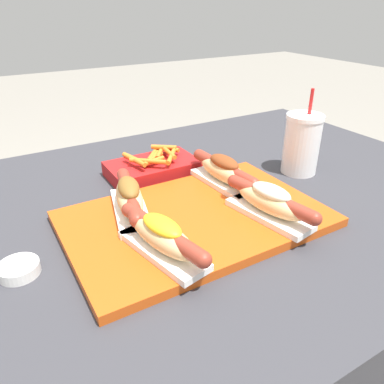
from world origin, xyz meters
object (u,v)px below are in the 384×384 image
(serving_tray, at_px, (197,218))
(hot_dog_0, at_px, (162,237))
(fries_basket, at_px, (153,167))
(sauce_bowl, at_px, (19,268))
(drink_cup, at_px, (302,144))
(hot_dog_2, at_px, (129,198))
(hot_dog_1, at_px, (270,202))
(hot_dog_3, at_px, (224,171))

(serving_tray, xyz_separation_m, hot_dog_0, (-0.11, -0.08, 0.04))
(hot_dog_0, xyz_separation_m, fries_basket, (0.13, 0.32, -0.03))
(sauce_bowl, height_order, drink_cup, drink_cup)
(hot_dog_0, height_order, hot_dog_2, hot_dog_2)
(serving_tray, bearing_deg, hot_dog_1, -34.55)
(fries_basket, bearing_deg, serving_tray, -94.80)
(hot_dog_1, xyz_separation_m, drink_cup, (0.23, 0.15, 0.02))
(hot_dog_1, relative_size, fries_basket, 0.99)
(fries_basket, bearing_deg, drink_cup, -27.75)
(hot_dog_2, relative_size, sauce_bowl, 3.27)
(hot_dog_3, bearing_deg, fries_basket, 120.46)
(hot_dog_0, height_order, hot_dog_1, hot_dog_1)
(hot_dog_0, xyz_separation_m, drink_cup, (0.46, 0.15, 0.02))
(hot_dog_0, xyz_separation_m, hot_dog_2, (0.00, 0.15, 0.00))
(serving_tray, distance_m, hot_dog_2, 0.14)
(hot_dog_0, bearing_deg, hot_dog_3, 34.48)
(hot_dog_0, bearing_deg, hot_dog_1, -0.07)
(hot_dog_1, distance_m, drink_cup, 0.28)
(serving_tray, height_order, hot_dog_3, hot_dog_3)
(serving_tray, bearing_deg, hot_dog_2, 147.47)
(serving_tray, height_order, sauce_bowl, same)
(serving_tray, relative_size, drink_cup, 2.38)
(sauce_bowl, xyz_separation_m, drink_cup, (0.67, 0.06, 0.06))
(hot_dog_1, relative_size, drink_cup, 1.03)
(hot_dog_3, height_order, drink_cup, drink_cup)
(hot_dog_0, distance_m, drink_cup, 0.48)
(hot_dog_3, xyz_separation_m, drink_cup, (0.23, -0.01, 0.02))
(hot_dog_2, xyz_separation_m, drink_cup, (0.45, 0.01, 0.02))
(hot_dog_3, distance_m, drink_cup, 0.23)
(sauce_bowl, bearing_deg, drink_cup, 5.46)
(hot_dog_3, bearing_deg, hot_dog_0, -145.52)
(sauce_bowl, bearing_deg, hot_dog_3, 8.89)
(drink_cup, bearing_deg, serving_tray, -167.61)
(hot_dog_1, distance_m, hot_dog_2, 0.27)
(serving_tray, bearing_deg, hot_dog_3, 34.48)
(serving_tray, xyz_separation_m, sauce_bowl, (-0.32, 0.01, 0.00))
(hot_dog_0, bearing_deg, drink_cup, 18.52)
(hot_dog_2, bearing_deg, sauce_bowl, -164.83)
(hot_dog_0, distance_m, fries_basket, 0.35)
(hot_dog_0, height_order, drink_cup, drink_cup)
(serving_tray, bearing_deg, hot_dog_0, -145.52)
(sauce_bowl, bearing_deg, fries_basket, 34.17)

